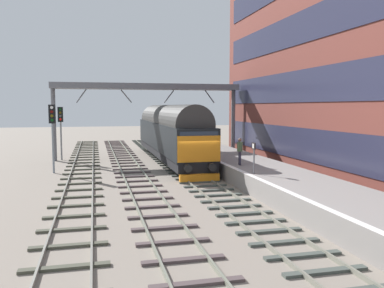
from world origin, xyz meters
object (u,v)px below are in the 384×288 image
Objects in this scene: signal_post_mid at (52,129)px; waiting_passenger at (240,149)px; diesel_locomotive at (170,132)px; signal_post_far at (61,125)px; platform_number_sign at (254,153)px.

signal_post_mid is 2.85× the size of waiting_passenger.
signal_post_mid reaches higher than waiting_passenger.
signal_post_far is at bearing 160.92° from diesel_locomotive.
platform_number_sign is (2.06, -13.06, -0.37)m from diesel_locomotive.
platform_number_sign is (10.89, -16.12, -0.83)m from signal_post_far.
signal_post_far is 19.47m from platform_number_sign.
diesel_locomotive is 11.85× the size of platform_number_sign.
diesel_locomotive reaches higher than signal_post_far.
waiting_passenger is (0.41, 3.19, -0.13)m from platform_number_sign.
signal_post_mid is (-8.83, -3.95, 0.56)m from diesel_locomotive.
waiting_passenger is (2.47, -9.88, -0.50)m from diesel_locomotive.
signal_post_far is at bearing 51.23° from waiting_passenger.
waiting_passenger is at bearing -75.96° from diesel_locomotive.
waiting_passenger is (11.30, -5.93, -1.06)m from signal_post_mid.
signal_post_far is 2.75× the size of waiting_passenger.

